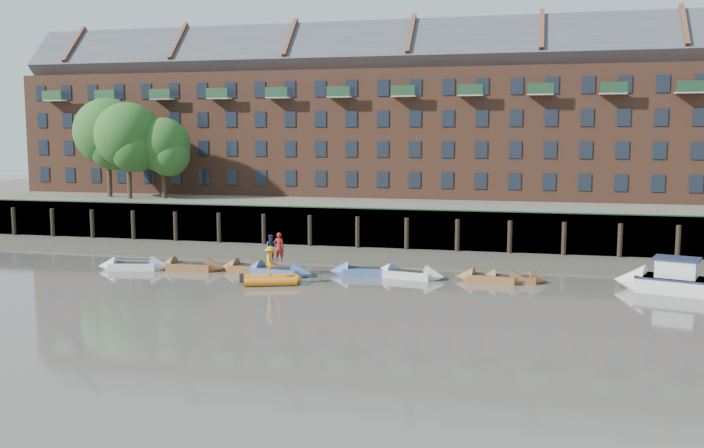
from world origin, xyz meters
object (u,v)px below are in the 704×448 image
(rowboat_0, at_px, (134,266))
(rowboat_4, at_px, (368,271))
(person_rower_b, at_px, (271,247))
(rowboat_7, at_px, (512,279))
(person_rower_a, at_px, (279,247))
(motor_launch, at_px, (664,280))
(rowboat_1, at_px, (191,267))
(person_rib_crew, at_px, (270,261))
(rowboat_3, at_px, (277,271))
(rib_tender, at_px, (273,280))
(rowboat_5, at_px, (408,274))
(rowboat_2, at_px, (253,269))
(rowboat_6, at_px, (492,278))

(rowboat_0, distance_m, rowboat_4, 16.00)
(rowboat_4, distance_m, person_rower_b, 6.49)
(rowboat_7, distance_m, person_rower_b, 15.54)
(person_rower_a, bearing_deg, person_rower_b, -23.58)
(motor_launch, distance_m, person_rower_b, 24.15)
(rowboat_0, bearing_deg, rowboat_1, -1.46)
(rowboat_0, height_order, person_rib_crew, person_rib_crew)
(rowboat_3, relative_size, rowboat_7, 1.15)
(rib_tender, bearing_deg, rowboat_1, 136.28)
(rowboat_3, relative_size, person_rower_a, 2.68)
(rowboat_0, xyz_separation_m, rowboat_3, (10.17, 0.38, -0.00))
(rowboat_4, xyz_separation_m, rowboat_5, (2.74, -0.31, -0.01))
(rowboat_1, relative_size, person_rib_crew, 2.69)
(rowboat_3, xyz_separation_m, person_rib_crew, (0.58, -2.93, 1.22))
(motor_launch, bearing_deg, rowboat_5, 15.19)
(rowboat_0, bearing_deg, rowboat_5, -7.42)
(rowboat_0, xyz_separation_m, person_rib_crew, (10.75, -2.55, 1.22))
(rowboat_5, relative_size, rib_tender, 1.38)
(rib_tender, bearing_deg, person_rower_a, 82.09)
(rowboat_2, relative_size, rowboat_4, 0.94)
(rowboat_6, relative_size, person_rower_b, 2.77)
(rowboat_7, height_order, person_rower_b, person_rower_b)
(rowboat_7, xyz_separation_m, person_rower_a, (-14.83, -1.23, 1.68))
(rowboat_7, xyz_separation_m, rib_tender, (-14.26, -4.00, 0.04))
(rib_tender, relative_size, motor_launch, 0.53)
(rowboat_2, xyz_separation_m, rowboat_4, (7.65, 0.81, 0.01))
(person_rower_a, xyz_separation_m, person_rower_b, (-0.60, 0.21, -0.09))
(rowboat_1, bearing_deg, rowboat_3, -4.98)
(rowboat_2, relative_size, rowboat_3, 0.96)
(rowboat_4, distance_m, rowboat_5, 2.75)
(person_rower_b, bearing_deg, rib_tender, -87.78)
(rowboat_0, bearing_deg, person_rib_crew, -25.30)
(rowboat_4, relative_size, rib_tender, 1.43)
(rowboat_3, height_order, motor_launch, motor_launch)
(rowboat_3, bearing_deg, motor_launch, 9.02)
(rib_tender, height_order, person_rower_a, person_rower_a)
(rowboat_3, distance_m, motor_launch, 23.68)
(rowboat_4, height_order, motor_launch, motor_launch)
(rowboat_1, bearing_deg, rowboat_4, 3.12)
(rowboat_2, bearing_deg, rowboat_7, 4.49)
(rowboat_0, bearing_deg, rowboat_7, -8.46)
(rowboat_3, distance_m, person_rower_b, 1.62)
(rowboat_6, height_order, person_rower_a, person_rower_a)
(rowboat_5, bearing_deg, rowboat_6, 9.21)
(person_rib_crew, bearing_deg, person_rower_b, 0.20)
(rowboat_4, bearing_deg, rib_tender, -148.63)
(person_rower_a, bearing_deg, rowboat_1, -7.96)
(person_rower_a, xyz_separation_m, person_rib_crew, (0.42, -2.86, -0.43))
(rowboat_4, xyz_separation_m, motor_launch, (17.94, -0.90, 0.42))
(person_rower_a, distance_m, person_rib_crew, 2.92)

